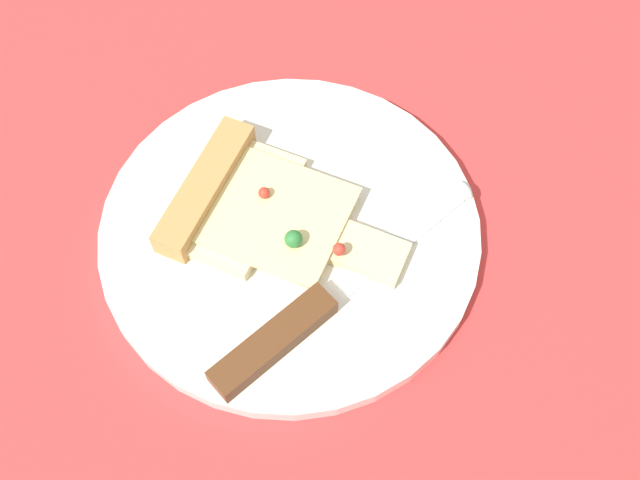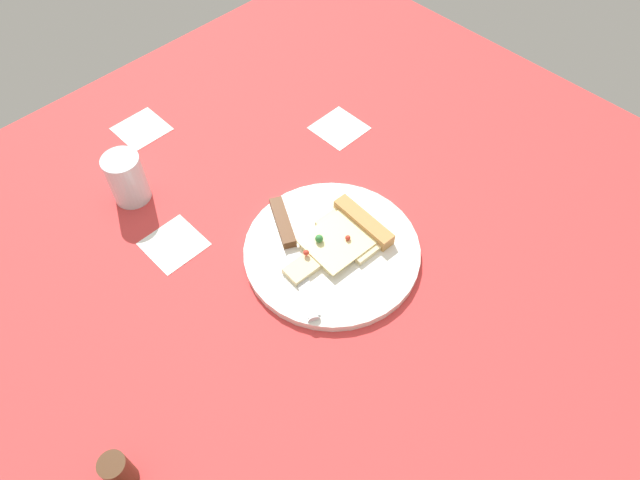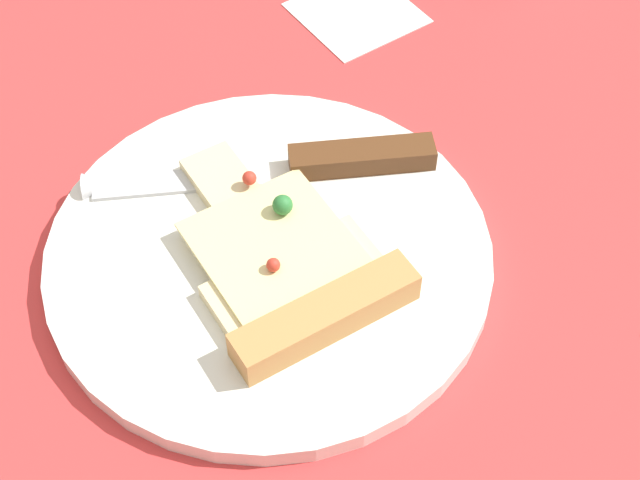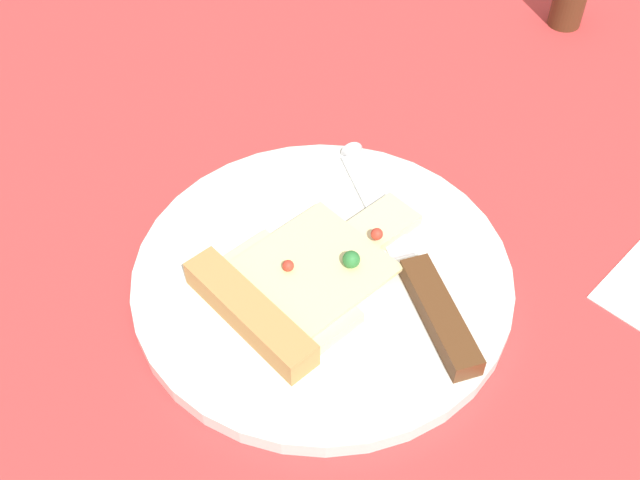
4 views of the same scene
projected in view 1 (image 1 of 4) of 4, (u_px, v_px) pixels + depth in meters
The scene contains 4 objects.
ground_plane at pixel (312, 231), 60.09cm from camera, with size 136.87×136.87×3.00cm.
plate at pixel (290, 231), 57.54cm from camera, with size 28.86×28.86×1.42cm, color white.
pizza_slice at pixel (258, 210), 56.71cm from camera, with size 12.13×17.82×2.63cm.
knife at pixel (323, 302), 53.28cm from camera, with size 22.16×13.15×2.45cm.
Camera 1 is at (-27.50, -10.79, 50.84)cm, focal length 42.37 mm.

